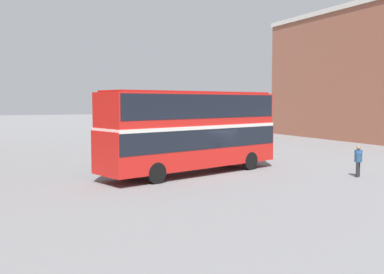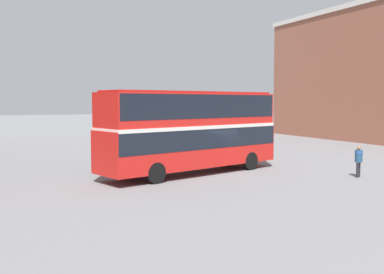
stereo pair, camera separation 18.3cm
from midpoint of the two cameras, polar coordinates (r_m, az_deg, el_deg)
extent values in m
plane|color=slate|center=(26.27, 2.60, -4.49)|extent=(240.00, 240.00, 0.00)
cube|color=red|center=(25.52, -0.21, -1.21)|extent=(11.60, 5.70, 2.21)
cube|color=red|center=(25.39, -0.21, 3.42)|extent=(11.42, 5.58, 1.91)
cube|color=black|center=(25.47, -0.21, -0.09)|extent=(11.50, 5.70, 1.09)
cube|color=black|center=(25.39, -0.21, 3.93)|extent=(11.26, 5.56, 1.30)
cube|color=silver|center=(25.43, -0.21, 1.33)|extent=(11.50, 5.69, 0.20)
cube|color=#B11A15|center=(25.39, -0.21, 5.69)|extent=(10.88, 5.26, 0.10)
cylinder|color=black|center=(28.93, 3.74, -2.58)|extent=(1.12, 0.59, 1.08)
cylinder|color=black|center=(27.34, 7.17, -3.02)|extent=(1.12, 0.59, 1.08)
cylinder|color=black|center=(24.54, -8.03, -3.90)|extent=(1.12, 0.59, 1.08)
cylinder|color=black|center=(22.65, -4.82, -4.58)|extent=(1.12, 0.59, 1.08)
cylinder|color=#232328|center=(26.04, 20.07, -3.93)|extent=(0.16, 0.16, 0.83)
cylinder|color=#232328|center=(26.29, 20.21, -3.85)|extent=(0.16, 0.16, 0.83)
cylinder|color=navy|center=(26.07, 20.18, -2.28)|extent=(0.54, 0.54, 0.65)
cylinder|color=#28569E|center=(26.05, 20.19, -1.82)|extent=(0.58, 0.58, 0.14)
sphere|color=#936B4C|center=(26.02, 20.21, -1.30)|extent=(0.22, 0.22, 0.22)
cube|color=silver|center=(41.12, -6.06, -0.28)|extent=(4.17, 2.02, 0.82)
cube|color=black|center=(41.12, -5.85, 0.62)|extent=(2.21, 1.72, 0.46)
cylinder|color=black|center=(40.08, -7.51, -0.95)|extent=(0.64, 0.26, 0.63)
cylinder|color=black|center=(41.62, -8.02, -0.75)|extent=(0.64, 0.26, 0.63)
cylinder|color=black|center=(40.74, -4.05, -0.83)|extent=(0.64, 0.26, 0.63)
cylinder|color=black|center=(42.26, -4.69, -0.64)|extent=(0.64, 0.26, 0.63)
camera|label=1|loc=(0.09, -90.21, -0.02)|focal=42.00mm
camera|label=2|loc=(0.09, 89.79, 0.02)|focal=42.00mm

